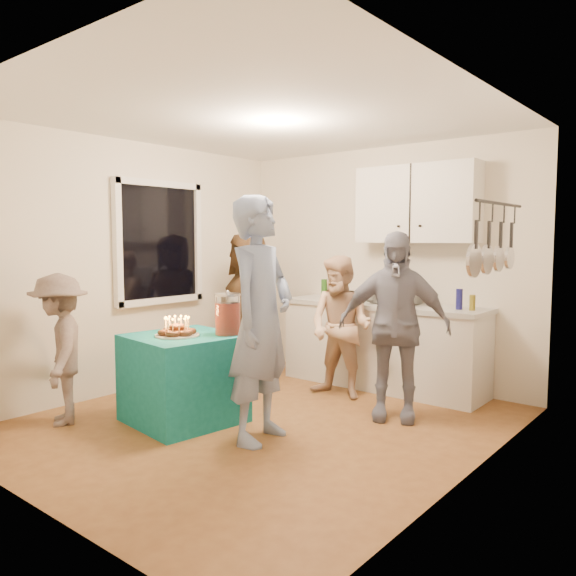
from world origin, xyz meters
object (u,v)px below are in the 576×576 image
Objects in this scene: man_birthday at (261,319)px; child_near_left at (60,349)px; microwave at (394,291)px; punch_jar at (228,315)px; woman_back_left at (248,307)px; woman_back_right at (394,326)px; counter at (382,347)px; woman_back_center at (341,327)px; party_table at (183,378)px.

man_birthday reaches higher than child_near_left.
microwave is 1.93m from punch_jar.
child_near_left is (-0.24, -2.11, -0.18)m from woman_back_left.
microwave is 1.61m from woman_back_left.
woman_back_right is (1.92, -0.18, 0.00)m from woman_back_left.
punch_jar reaches higher than counter.
microwave is 0.34× the size of woman_back_center.
child_near_left reaches higher than party_table.
woman_back_center is at bearing -101.89° from counter.
party_table is 1.02m from man_birthday.
party_table is 1.90m from woman_back_right.
woman_back_left is 1.92m from woman_back_right.
woman_back_center is (0.36, 1.23, -0.22)m from punch_jar.
punch_jar is at bearing 42.77° from party_table.
punch_jar is at bearing 73.80° from child_near_left.
microwave is 0.30× the size of woman_back_right.
microwave is 2.37m from party_table.
woman_back_left is (-0.82, 1.14, -0.10)m from punch_jar.
microwave is 1.02m from woman_back_right.
party_table is at bearing -163.09° from woman_back_right.
punch_jar is 1.46m from child_near_left.
woman_back_left is (-1.44, -0.69, -0.22)m from microwave.
child_near_left is at bearing -63.67° from woman_back_left.
punch_jar is (-0.61, -1.83, -0.12)m from microwave.
woman_back_right is at bearing 27.37° from woman_back_left.
man_birthday is 1.43m from woman_back_center.
party_table is at bearing 73.72° from child_near_left.
man_birthday reaches higher than woman_back_center.
man_birthday is at bearing -88.28° from counter.
party_table is 0.65× the size of child_near_left.
counter is 1.33× the size of woman_back_left.
microwave reaches higher than punch_jar.
child_near_left reaches higher than punch_jar.
woman_back_center reaches higher than party_table.
woman_back_center is (-0.26, -0.60, -0.33)m from microwave.
man_birthday is at bearing -17.63° from punch_jar.
microwave is at bearing 64.63° from woman_back_center.
woman_back_center is at bearing 88.48° from child_near_left.
child_near_left is at bearing -118.82° from counter.
microwave is 0.30× the size of woman_back_left.
counter is at bearing 69.85° from party_table.
counter is at bearing 100.26° from woman_back_right.
party_table is 0.67m from punch_jar.
party_table is 1.08m from child_near_left.
counter is 6.47× the size of punch_jar.
woman_back_right is (1.38, 1.22, 0.45)m from party_table.
child_near_left is (-1.54, -2.80, 0.22)m from counter.
microwave is at bearing -13.07° from man_birthday.
man_birthday is 1.48× the size of child_near_left.
microwave is 1.44× the size of punch_jar.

